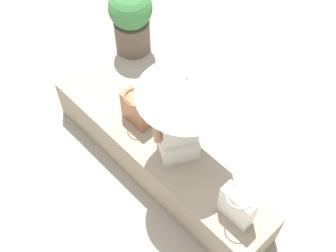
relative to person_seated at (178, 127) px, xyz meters
The scene contains 7 objects.
ground_plane 0.90m from the person_seated, 153.86° to the right, with size 14.00×14.00×0.00m, color #9E9384.
stone_bench 0.66m from the person_seated, 153.86° to the right, with size 2.61×0.54×0.49m, color gray.
person_seated is the anchor object (origin of this frame).
parasol 0.52m from the person_seated, 65.35° to the left, with size 0.83×0.83×1.03m.
handbag_black 0.57m from the person_seated, behind, with size 0.30×0.22×0.36m.
tote_bag_canvas 0.83m from the person_seated, ahead, with size 0.31×0.23×0.37m.
planter_near 1.96m from the person_seated, 152.12° to the left, with size 0.52×0.52×0.89m.
Camera 1 is at (1.75, -1.55, 4.09)m, focal length 48.49 mm.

